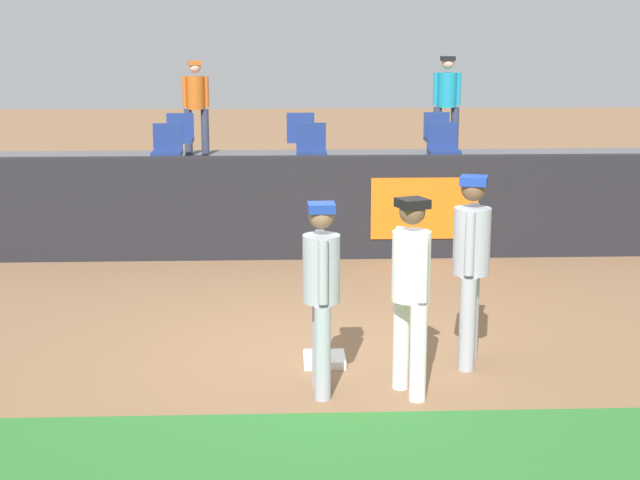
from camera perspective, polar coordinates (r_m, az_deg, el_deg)
The scene contains 15 objects.
ground_plane at distance 9.40m, azimuth 0.51°, elevation -7.03°, with size 60.00×60.00×0.00m, color #846042.
first_base at distance 9.21m, azimuth 0.26°, elevation -7.20°, with size 0.40×0.40×0.08m, color white.
player_fielder_home at distance 8.22m, azimuth 5.49°, elevation -2.59°, with size 0.43×0.57×1.76m.
player_runner_visitor at distance 8.20m, azimuth 0.08°, elevation -2.72°, with size 0.33×0.48×1.71m.
player_coach_visitor at distance 9.01m, azimuth 9.09°, elevation -1.02°, with size 0.43×0.50×1.83m.
field_wall at distance 13.23m, azimuth -0.35°, elevation 1.97°, with size 18.00×0.26×1.44m.
bleacher_platform at distance 15.81m, azimuth -0.71°, elevation 2.74°, with size 18.00×4.80×0.91m, color #59595E.
seat_front_center at distance 14.55m, azimuth -0.52°, elevation 5.58°, with size 0.46×0.44×0.84m.
seat_front_left at distance 14.65m, azimuth -9.18°, elevation 5.47°, with size 0.44×0.44×0.84m.
seat_back_right at distance 16.56m, azimuth 7.08°, elevation 6.34°, with size 0.44×0.44×0.84m.
seat_front_right at distance 14.76m, azimuth 7.44°, elevation 5.58°, with size 0.47×0.44×0.84m.
seat_back_center at distance 16.34m, azimuth -1.17°, elevation 6.35°, with size 0.48×0.44×0.84m.
seat_back_left at distance 16.42m, azimuth -8.44°, elevation 6.25°, with size 0.46×0.44×0.84m.
spectator_hooded at distance 17.38m, azimuth -7.48°, elevation 8.31°, with size 0.47×0.36×1.69m.
spectator_capped at distance 17.34m, azimuth 7.64°, elevation 8.45°, with size 0.50×0.34×1.77m.
Camera 1 is at (-0.45, -8.85, 3.15)m, focal length 53.15 mm.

